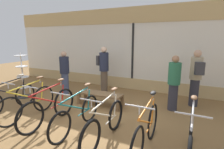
% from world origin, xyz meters
% --- Properties ---
extents(ground_plane, '(24.00, 24.00, 0.00)m').
position_xyz_m(ground_plane, '(0.00, 0.00, 0.00)').
color(ground_plane, olive).
extents(shop_back_wall, '(12.00, 0.08, 3.20)m').
position_xyz_m(shop_back_wall, '(0.00, 3.25, 1.64)').
color(shop_back_wall, tan).
rests_on(shop_back_wall, ground_plane).
extents(bicycle_far_left, '(0.46, 1.69, 1.02)m').
position_xyz_m(bicycle_far_left, '(-2.34, -0.38, 0.38)').
color(bicycle_far_left, black).
rests_on(bicycle_far_left, ground_plane).
extents(bicycle_left, '(0.46, 1.76, 1.04)m').
position_xyz_m(bicycle_left, '(-1.52, -0.43, 0.40)').
color(bicycle_left, black).
rests_on(bicycle_left, ground_plane).
extents(bicycle_center_left, '(0.46, 1.80, 1.05)m').
position_xyz_m(bicycle_center_left, '(-0.79, -0.43, 0.40)').
color(bicycle_center_left, black).
rests_on(bicycle_center_left, ground_plane).
extents(bicycle_center, '(0.46, 1.72, 1.02)m').
position_xyz_m(bicycle_center, '(0.01, -0.42, 0.38)').
color(bicycle_center, black).
rests_on(bicycle_center, ground_plane).
extents(bicycle_center_right, '(0.46, 1.73, 1.02)m').
position_xyz_m(bicycle_center_right, '(0.76, -0.50, 0.38)').
color(bicycle_center_right, black).
rests_on(bicycle_center_right, ground_plane).
extents(bicycle_right, '(0.46, 1.76, 1.05)m').
position_xyz_m(bicycle_right, '(1.58, -0.47, 0.41)').
color(bicycle_right, black).
rests_on(bicycle_right, ground_plane).
extents(bicycle_far_right, '(0.46, 1.78, 1.05)m').
position_xyz_m(bicycle_far_right, '(2.30, -0.43, 0.40)').
color(bicycle_far_right, black).
rests_on(bicycle_far_right, ground_plane).
extents(accessory_rack, '(0.48, 0.48, 1.56)m').
position_xyz_m(accessory_rack, '(-3.09, 0.65, 0.65)').
color(accessory_rack, '#333333').
rests_on(accessory_rack, ground_plane).
extents(display_bench, '(1.40, 0.44, 0.40)m').
position_xyz_m(display_bench, '(-0.28, 1.10, 0.33)').
color(display_bench, brown).
rests_on(display_bench, ground_plane).
extents(customer_near_rack, '(0.55, 0.43, 1.74)m').
position_xyz_m(customer_near_rack, '(-0.79, 2.29, 0.94)').
color(customer_near_rack, brown).
rests_on(customer_near_rack, ground_plane).
extents(customer_by_window, '(0.42, 0.42, 1.57)m').
position_xyz_m(customer_by_window, '(1.76, 1.73, 0.82)').
color(customer_by_window, '#2D2D38').
rests_on(customer_by_window, ground_plane).
extents(customer_mid_floor, '(0.44, 0.55, 1.71)m').
position_xyz_m(customer_mid_floor, '(2.30, 2.33, 0.92)').
color(customer_mid_floor, '#2D2D38').
rests_on(customer_mid_floor, ground_plane).
extents(customer_near_bench, '(0.45, 0.45, 1.58)m').
position_xyz_m(customer_near_bench, '(-2.03, 1.58, 0.83)').
color(customer_near_bench, '#424C6B').
rests_on(customer_near_bench, ground_plane).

